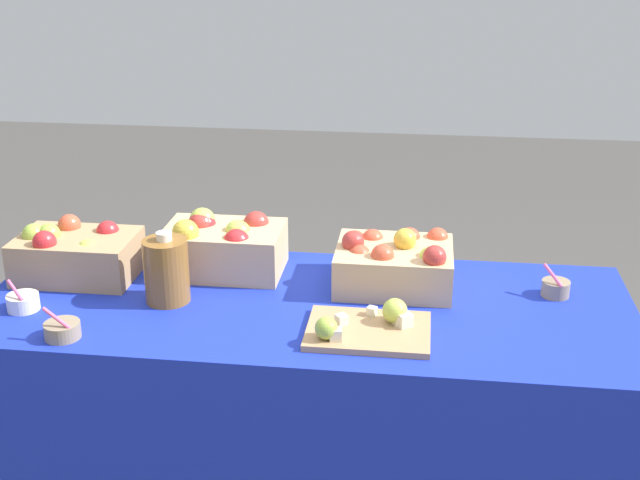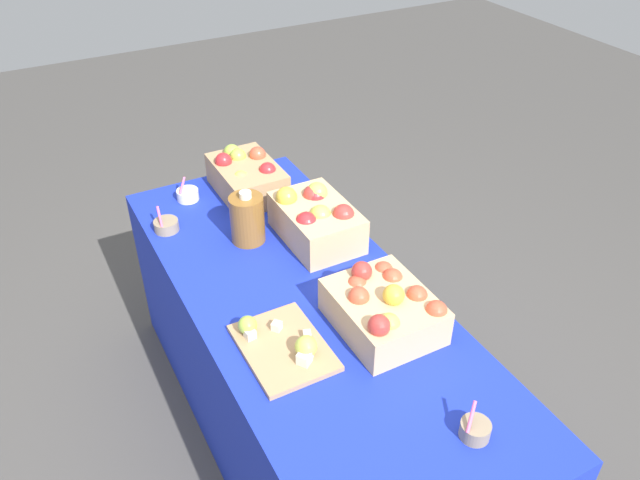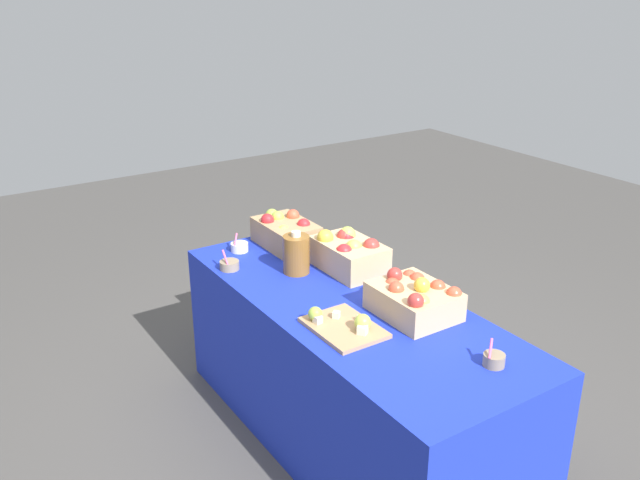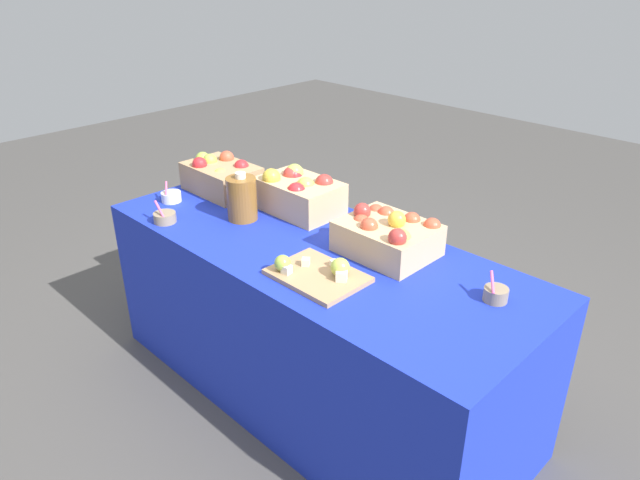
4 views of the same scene
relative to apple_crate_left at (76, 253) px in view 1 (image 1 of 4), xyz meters
name	(u,v)px [view 1 (image 1 of 4)]	position (x,y,z in m)	size (l,w,h in m)	color
table	(307,411)	(0.74, -0.10, -0.45)	(1.90, 0.76, 0.74)	#192DB7
apple_crate_left	(76,253)	(0.00, 0.00, 0.00)	(0.36, 0.24, 0.18)	tan
apple_crate_middle	(223,245)	(0.44, 0.10, 0.01)	(0.37, 0.24, 0.19)	tan
apple_crate_right	(394,262)	(0.98, 0.06, 0.00)	(0.35, 0.28, 0.18)	tan
cutting_board_front	(369,327)	(0.93, -0.27, -0.06)	(0.33, 0.25, 0.09)	tan
sample_bowl_near	(555,288)	(1.46, 0.04, -0.05)	(0.08, 0.09, 0.10)	gray
sample_bowl_mid	(62,330)	(0.12, -0.39, -0.05)	(0.10, 0.10, 0.10)	gray
sample_bowl_far	(23,302)	(-0.06, -0.25, -0.05)	(0.09, 0.09, 0.09)	silver
cider_jug	(166,270)	(0.33, -0.13, 0.02)	(0.13, 0.13, 0.21)	brown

